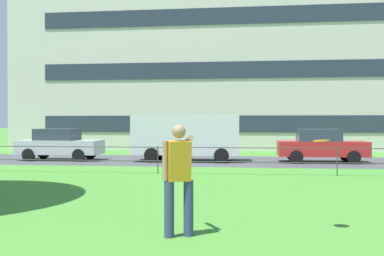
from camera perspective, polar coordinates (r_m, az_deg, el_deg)
street_strip at (r=22.20m, az=-1.36°, el=-4.06°), size 80.00×6.34×0.01m
park_fence at (r=16.49m, az=-4.29°, el=-3.35°), size 37.61×0.04×1.00m
person_thrower at (r=7.36m, az=-1.68°, el=-6.02°), size 0.48×0.85×1.80m
frisbee at (r=7.99m, az=15.86°, el=-1.53°), size 0.38×0.38×0.05m
car_silver_far_left at (r=23.32m, az=-16.21°, el=-1.95°), size 4.01×1.83×1.54m
panel_van_center at (r=21.72m, az=-0.66°, el=-0.82°), size 5.05×2.20×2.24m
car_red_far_right at (r=21.87m, az=15.81°, el=-2.12°), size 4.01×1.83×1.54m
apartment_building_background at (r=35.20m, az=8.10°, el=9.45°), size 34.52×10.39×14.43m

